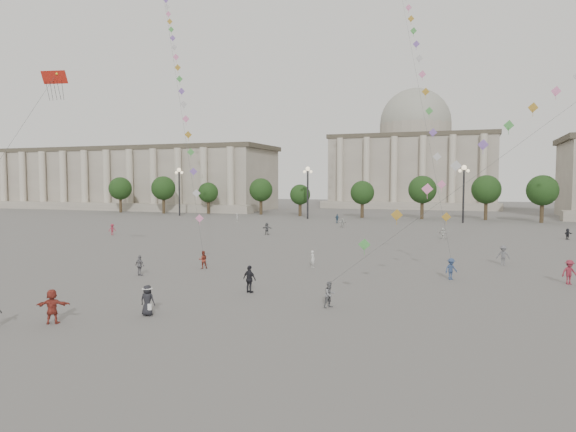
% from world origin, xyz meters
% --- Properties ---
extents(ground, '(360.00, 360.00, 0.00)m').
position_xyz_m(ground, '(0.00, 0.00, 0.00)').
color(ground, '#5E5A58').
rests_on(ground, ground).
extents(hall_west, '(84.00, 26.22, 17.20)m').
position_xyz_m(hall_west, '(-75.00, 93.89, 8.43)').
color(hall_west, gray).
rests_on(hall_west, ground).
extents(hall_central, '(48.30, 34.30, 35.50)m').
position_xyz_m(hall_central, '(0.00, 129.22, 14.23)').
color(hall_central, gray).
rests_on(hall_central, ground).
extents(tree_row, '(137.12, 5.12, 8.00)m').
position_xyz_m(tree_row, '(0.00, 78.00, 5.39)').
color(tree_row, '#3A2D1D').
rests_on(tree_row, ground).
extents(lamp_post_far_west, '(2.00, 0.90, 10.65)m').
position_xyz_m(lamp_post_far_west, '(-45.00, 70.00, 7.35)').
color(lamp_post_far_west, '#262628').
rests_on(lamp_post_far_west, ground).
extents(lamp_post_mid_west, '(2.00, 0.90, 10.65)m').
position_xyz_m(lamp_post_mid_west, '(-15.00, 70.00, 7.35)').
color(lamp_post_mid_west, '#262628').
rests_on(lamp_post_mid_west, ground).
extents(lamp_post_mid_east, '(2.00, 0.90, 10.65)m').
position_xyz_m(lamp_post_mid_east, '(15.00, 70.00, 7.35)').
color(lamp_post_mid_east, '#262628').
rests_on(lamp_post_mid_east, ground).
extents(person_crowd_0, '(1.02, 0.88, 1.64)m').
position_xyz_m(person_crowd_0, '(-6.84, 62.07, 0.82)').
color(person_crowd_0, navy).
rests_on(person_crowd_0, ground).
extents(person_crowd_2, '(1.07, 1.19, 1.61)m').
position_xyz_m(person_crowd_2, '(-31.93, 30.73, 0.80)').
color(person_crowd_2, '#9B2A3D').
rests_on(person_crowd_2, ground).
extents(person_crowd_4, '(1.53, 0.95, 1.57)m').
position_xyz_m(person_crowd_4, '(-3.76, 53.51, 0.79)').
color(person_crowd_4, beige).
rests_on(person_crowd_4, ground).
extents(person_crowd_6, '(1.26, 0.84, 1.82)m').
position_xyz_m(person_crowd_6, '(19.19, 21.01, 0.91)').
color(person_crowd_6, '#5B5C60').
rests_on(person_crowd_6, ground).
extents(person_crowd_7, '(1.44, 0.98, 1.49)m').
position_xyz_m(person_crowd_7, '(12.87, 41.61, 0.75)').
color(person_crowd_7, silver).
rests_on(person_crowd_7, ground).
extents(person_crowd_8, '(1.37, 1.14, 1.85)m').
position_xyz_m(person_crowd_8, '(23.32, 13.14, 0.92)').
color(person_crowd_8, maroon).
rests_on(person_crowd_8, ground).
extents(person_crowd_9, '(1.29, 1.28, 1.48)m').
position_xyz_m(person_crowd_9, '(28.42, 46.19, 0.74)').
color(person_crowd_9, black).
rests_on(person_crowd_9, ground).
extents(person_crowd_10, '(0.59, 0.68, 1.57)m').
position_xyz_m(person_crowd_10, '(-25.73, 59.20, 0.78)').
color(person_crowd_10, '#B5B4B1').
rests_on(person_crowd_10, ground).
extents(person_crowd_12, '(1.65, 0.70, 1.73)m').
position_xyz_m(person_crowd_12, '(-11.37, 38.84, 0.86)').
color(person_crowd_12, '#58595C').
rests_on(person_crowd_12, ground).
extents(person_crowd_13, '(0.66, 0.65, 1.54)m').
position_xyz_m(person_crowd_13, '(3.10, 13.87, 0.77)').
color(person_crowd_13, silver).
rests_on(person_crowd_13, ground).
extents(tourist_1, '(1.21, 0.82, 1.91)m').
position_xyz_m(tourist_1, '(2.01, 2.50, 0.95)').
color(tourist_1, black).
rests_on(tourist_1, ground).
extents(tourist_2, '(1.82, 1.28, 1.89)m').
position_xyz_m(tourist_2, '(-4.92, -8.12, 0.94)').
color(tourist_2, maroon).
rests_on(tourist_2, ground).
extents(tourist_3, '(1.05, 0.64, 1.67)m').
position_xyz_m(tourist_3, '(-9.07, 5.43, 0.83)').
color(tourist_3, slate).
rests_on(tourist_3, ground).
extents(kite_flyer_0, '(0.96, 0.93, 1.56)m').
position_xyz_m(kite_flyer_0, '(-5.89, 10.19, 0.78)').
color(kite_flyer_0, maroon).
rests_on(kite_flyer_0, ground).
extents(kite_flyer_1, '(1.23, 1.20, 1.69)m').
position_xyz_m(kite_flyer_1, '(14.94, 12.16, 0.84)').
color(kite_flyer_1, navy).
rests_on(kite_flyer_1, ground).
extents(kite_flyer_2, '(0.95, 0.98, 1.60)m').
position_xyz_m(kite_flyer_2, '(8.29, 0.37, 0.80)').
color(kite_flyer_2, slate).
rests_on(kite_flyer_2, ground).
extents(hat_person, '(0.92, 0.65, 1.77)m').
position_xyz_m(hat_person, '(-1.06, -4.98, 0.92)').
color(hat_person, black).
rests_on(hat_person, ground).
extents(dragon_kite, '(2.26, 5.48, 18.00)m').
position_xyz_m(dragon_kite, '(-16.99, 5.00, 15.61)').
color(dragon_kite, red).
rests_on(dragon_kite, ground).
extents(kite_train_west, '(28.52, 36.44, 64.33)m').
position_xyz_m(kite_train_west, '(-20.88, 29.73, 25.60)').
color(kite_train_west, '#3F3F3F').
rests_on(kite_train_west, ground).
extents(kite_train_mid, '(13.34, 46.45, 71.15)m').
position_xyz_m(kite_train_mid, '(8.15, 37.10, 29.67)').
color(kite_train_mid, '#3F3F3F').
rests_on(kite_train_mid, ground).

